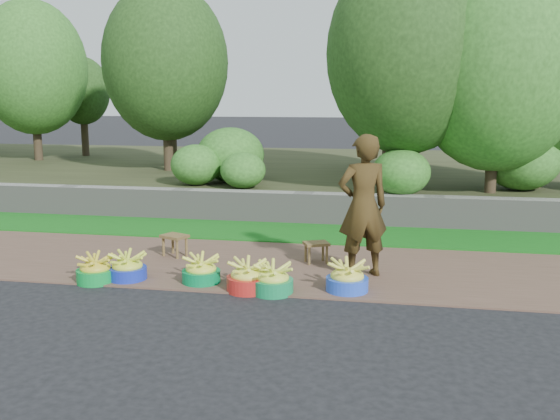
% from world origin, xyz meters
% --- Properties ---
extents(ground_plane, '(120.00, 120.00, 0.00)m').
position_xyz_m(ground_plane, '(0.00, 0.00, 0.00)').
color(ground_plane, black).
rests_on(ground_plane, ground).
extents(dirt_shoulder, '(80.00, 2.50, 0.02)m').
position_xyz_m(dirt_shoulder, '(0.00, 1.25, 0.01)').
color(dirt_shoulder, brown).
rests_on(dirt_shoulder, ground).
extents(grass_verge, '(80.00, 1.50, 0.04)m').
position_xyz_m(grass_verge, '(0.00, 3.25, 0.02)').
color(grass_verge, '#146516').
rests_on(grass_verge, ground).
extents(retaining_wall, '(80.00, 0.35, 0.55)m').
position_xyz_m(retaining_wall, '(0.00, 4.10, 0.28)').
color(retaining_wall, gray).
rests_on(retaining_wall, ground).
extents(earth_bank, '(80.00, 10.00, 0.50)m').
position_xyz_m(earth_bank, '(0.00, 9.00, 0.25)').
color(earth_bank, '#34391F').
rests_on(earth_bank, ground).
extents(vegetation, '(33.33, 8.90, 4.47)m').
position_xyz_m(vegetation, '(3.16, 7.78, 2.68)').
color(vegetation, '#372C1D').
rests_on(vegetation, earth_bank).
extents(basin_a, '(0.45, 0.45, 0.34)m').
position_xyz_m(basin_a, '(-1.95, 0.15, 0.15)').
color(basin_a, '#0A9335').
rests_on(basin_a, ground).
extents(basin_b, '(0.46, 0.46, 0.35)m').
position_xyz_m(basin_b, '(-1.60, 0.30, 0.15)').
color(basin_b, '#182CB3').
rests_on(basin_b, ground).
extents(basin_c, '(0.46, 0.46, 0.34)m').
position_xyz_m(basin_c, '(-0.68, 0.34, 0.15)').
color(basin_c, '#037B3F').
rests_on(basin_c, ground).
extents(basin_d, '(0.48, 0.48, 0.36)m').
position_xyz_m(basin_d, '(-0.07, 0.16, 0.16)').
color(basin_d, red).
rests_on(basin_d, ground).
extents(basin_e, '(0.47, 0.47, 0.35)m').
position_xyz_m(basin_e, '(0.24, 0.13, 0.16)').
color(basin_e, '#128248').
rests_on(basin_e, ground).
extents(basin_f, '(0.48, 0.48, 0.36)m').
position_xyz_m(basin_f, '(1.06, 0.32, 0.16)').
color(basin_f, blue).
rests_on(basin_f, ground).
extents(stool_left, '(0.42, 0.38, 0.30)m').
position_xyz_m(stool_left, '(-1.42, 1.45, 0.26)').
color(stool_left, brown).
rests_on(stool_left, dirt_shoulder).
extents(stool_right, '(0.39, 0.35, 0.28)m').
position_xyz_m(stool_right, '(0.56, 1.46, 0.24)').
color(stool_right, brown).
rests_on(stool_right, dirt_shoulder).
extents(vendor_woman, '(0.75, 0.64, 1.75)m').
position_xyz_m(vendor_woman, '(1.19, 0.98, 0.89)').
color(vendor_woman, black).
rests_on(vendor_woman, dirt_shoulder).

